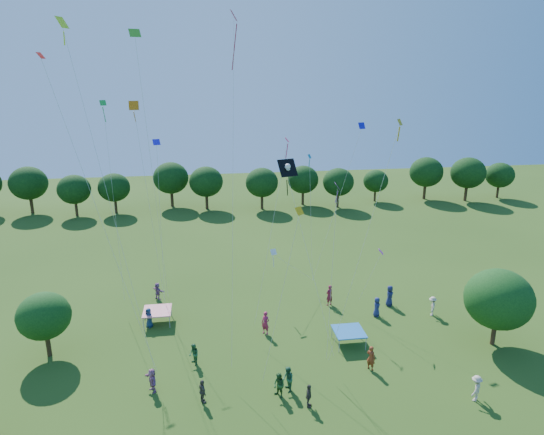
{
  "coord_description": "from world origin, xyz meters",
  "views": [
    {
      "loc": [
        -3.96,
        -13.72,
        19.58
      ],
      "look_at": [
        0.0,
        14.0,
        11.0
      ],
      "focal_mm": 32.0,
      "sensor_mm": 36.0,
      "label": 1
    }
  ],
  "objects_px": {
    "tent_blue": "(349,331)",
    "pirate_kite": "(288,170)",
    "near_tree_east": "(499,299)",
    "near_tree_north": "(44,316)",
    "tent_red_stripe": "(157,311)",
    "red_high_kite": "(234,75)"
  },
  "relations": [
    {
      "from": "near_tree_east",
      "to": "tent_blue",
      "type": "relative_size",
      "value": 2.67
    },
    {
      "from": "pirate_kite",
      "to": "tent_red_stripe",
      "type": "bearing_deg",
      "value": 158.02
    },
    {
      "from": "tent_red_stripe",
      "to": "pirate_kite",
      "type": "distance_m",
      "value": 16.01
    },
    {
      "from": "tent_blue",
      "to": "pirate_kite",
      "type": "distance_m",
      "value": 12.83
    },
    {
      "from": "red_high_kite",
      "to": "pirate_kite",
      "type": "bearing_deg",
      "value": -23.09
    },
    {
      "from": "near_tree_north",
      "to": "tent_blue",
      "type": "relative_size",
      "value": 2.18
    },
    {
      "from": "near_tree_north",
      "to": "red_high_kite",
      "type": "xyz_separation_m",
      "value": [
        13.67,
        1.22,
        16.11
      ]
    },
    {
      "from": "tent_red_stripe",
      "to": "pirate_kite",
      "type": "height_order",
      "value": "pirate_kite"
    },
    {
      "from": "near_tree_north",
      "to": "tent_red_stripe",
      "type": "height_order",
      "value": "near_tree_north"
    },
    {
      "from": "near_tree_east",
      "to": "tent_red_stripe",
      "type": "distance_m",
      "value": 25.95
    },
    {
      "from": "near_tree_north",
      "to": "tent_red_stripe",
      "type": "bearing_deg",
      "value": 27.05
    },
    {
      "from": "near_tree_north",
      "to": "pirate_kite",
      "type": "height_order",
      "value": "pirate_kite"
    },
    {
      "from": "near_tree_east",
      "to": "tent_red_stripe",
      "type": "height_order",
      "value": "near_tree_east"
    },
    {
      "from": "near_tree_north",
      "to": "tent_blue",
      "type": "distance_m",
      "value": 21.74
    },
    {
      "from": "tent_blue",
      "to": "red_high_kite",
      "type": "xyz_separation_m",
      "value": [
        -7.92,
        2.76,
        18.22
      ]
    },
    {
      "from": "near_tree_east",
      "to": "tent_red_stripe",
      "type": "xyz_separation_m",
      "value": [
        -24.9,
        6.8,
        -2.65
      ]
    },
    {
      "from": "tent_red_stripe",
      "to": "pirate_kite",
      "type": "xyz_separation_m",
      "value": [
        9.86,
        -3.98,
        11.97
      ]
    },
    {
      "from": "tent_blue",
      "to": "red_high_kite",
      "type": "relative_size",
      "value": 0.1
    },
    {
      "from": "near_tree_north",
      "to": "pirate_kite",
      "type": "xyz_separation_m",
      "value": [
        17.14,
        -0.26,
        9.86
      ]
    },
    {
      "from": "near_tree_east",
      "to": "pirate_kite",
      "type": "distance_m",
      "value": 17.92
    },
    {
      "from": "tent_blue",
      "to": "pirate_kite",
      "type": "relative_size",
      "value": 0.18
    },
    {
      "from": "near_tree_east",
      "to": "tent_blue",
      "type": "height_order",
      "value": "near_tree_east"
    }
  ]
}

